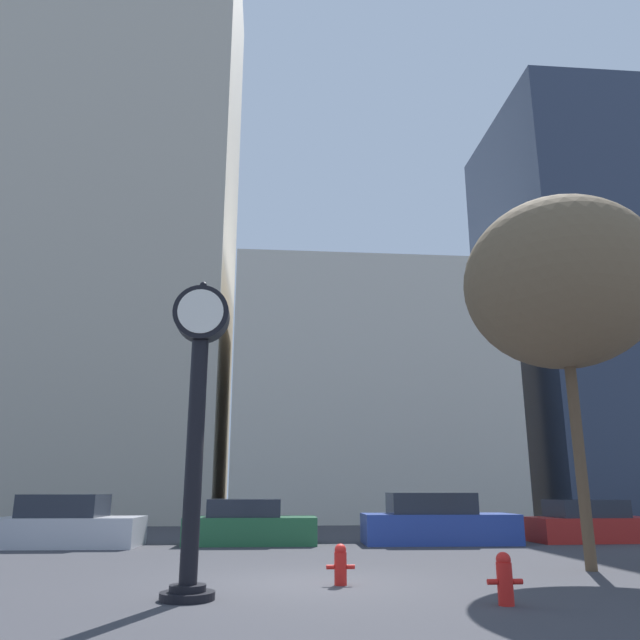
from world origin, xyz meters
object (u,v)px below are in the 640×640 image
Objects in this scene: street_clock at (197,404)px; car_green at (250,525)px; car_red at (591,524)px; car_blue at (437,522)px; fire_hydrant_far at (340,564)px; bare_tree at (561,284)px; fire_hydrant_near at (505,578)px; car_silver at (68,525)px.

street_clock is 1.26× the size of car_green.
car_blue is at bearing -178.27° from car_red.
car_green is 10.83m from car_red.
fire_hydrant_far is 8.05m from bare_tree.
car_red reaches higher than fire_hydrant_near.
car_green is at bearing 6.89° from car_silver.
street_clock is 1.07× the size of car_blue.
fire_hydrant_far is (2.48, 1.30, -2.60)m from street_clock.
car_silver is 5.27m from car_green.
street_clock is at bearing -141.94° from car_red.
car_blue is (10.97, 0.07, 0.02)m from car_silver.
car_silver is at bearing 152.22° from bare_tree.
car_red is 12.37m from fire_hydrant_far.
bare_tree is (3.19, 3.65, 5.81)m from fire_hydrant_near.
fire_hydrant_near reaches higher than fire_hydrant_far.
car_green is 5.52× the size of fire_hydrant_near.
car_blue is 6.89× the size of fire_hydrant_far.
car_red is 9.68m from bare_tree.
car_blue is at bearing 101.99° from bare_tree.
car_blue is (6.42, 9.40, -2.32)m from street_clock.
street_clock is 6.94× the size of fire_hydrant_near.
car_green is 5.73m from car_blue.
car_red is at bearing 40.22° from street_clock.
bare_tree is (-3.71, -6.94, 5.64)m from car_red.
bare_tree is at bearing -76.00° from car_blue.
bare_tree is at bearing 15.74° from fire_hydrant_far.
car_blue is 5.12m from car_red.
street_clock reaches higher than car_silver.
car_blue is 9.01m from fire_hydrant_far.
car_silver is 0.50× the size of bare_tree.
street_clock is at bearing -122.31° from car_blue.
car_red is at bearing 3.64° from car_silver.
fire_hydrant_far is at bearing -76.25° from car_green.
fire_hydrant_near is at bearing -45.79° from car_silver.
car_green reaches higher than car_red.
car_red is (11.52, 9.74, -2.41)m from street_clock.
fire_hydrant_near is 1.06× the size of fire_hydrant_far.
fire_hydrant_far is (-9.04, -8.44, -0.19)m from car_red.
street_clock is 10.07m from car_green.
fire_hydrant_near is 3.03m from fire_hydrant_far.
bare_tree is (5.34, 1.50, 5.83)m from fire_hydrant_far.
street_clock is at bearing -152.29° from fire_hydrant_far.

